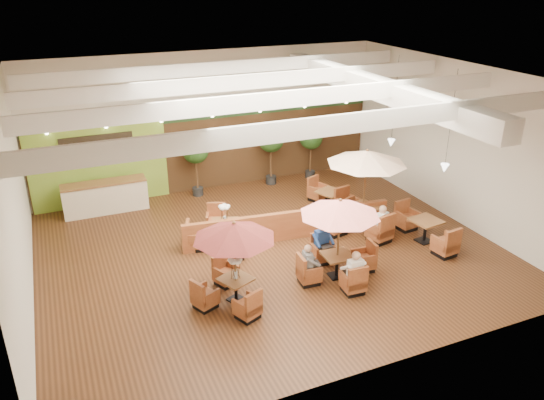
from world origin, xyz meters
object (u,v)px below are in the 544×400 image
topiary_0 (196,153)px  diner_0 (354,268)px  table_4 (425,231)px  table_5 (329,201)px  table_0 (233,245)px  diner_2 (309,260)px  diner_3 (380,221)px  topiary_1 (271,142)px  table_3 (218,232)px  table_1 (339,224)px  service_counter (105,197)px  topiary_2 (311,140)px  diner_4 (380,220)px  table_2 (364,173)px  booth_divider (289,225)px  diner_1 (323,239)px

topiary_0 → diner_0: 8.74m
table_4 → table_5: (-1.65, 3.47, -0.02)m
table_5 → topiary_0: 5.47m
table_0 → diner_2: 2.45m
table_0 → diner_3: size_ratio=3.28×
topiary_1 → table_3: bearing=-130.8°
table_1 → service_counter: bearing=131.0°
table_5 → table_0: bearing=-164.3°
table_4 → topiary_2: bearing=89.3°
table_4 → topiary_0: topiary_0 is taller
table_4 → diner_4: bearing=149.0°
table_5 → service_counter: bearing=134.8°
table_4 → diner_2: 4.73m
table_5 → diner_2: 5.21m
table_3 → diner_0: size_ratio=3.18×
table_1 → table_4: size_ratio=0.92×
diner_0 → table_3: bearing=122.5°
topiary_2 → topiary_1: bearing=180.0°
table_1 → topiary_1: bearing=85.2°
table_2 → table_5: size_ratio=1.09×
booth_divider → table_3: size_ratio=2.60×
table_2 → table_4: table_2 is taller
table_2 → diner_0: size_ratio=3.44×
table_0 → topiary_1: size_ratio=1.01×
diner_2 → diner_4: 3.56m
table_5 → table_3: bearing=169.0°
table_3 → table_4: table_3 is taller
table_1 → diner_0: size_ratio=2.92×
topiary_2 → diner_1: size_ratio=2.68×
table_5 → diner_4: bearing=-107.6°
table_3 → table_0: bearing=-80.7°
topiary_2 → diner_4: 6.25m
table_2 → table_4: bearing=-60.8°
topiary_1 → diner_1: 6.80m
booth_divider → diner_0: diner_0 is taller
table_0 → diner_3: table_0 is taller
table_1 → diner_0: (0.00, -0.91, -0.93)m
table_3 → diner_1: 3.49m
table_0 → topiary_0: topiary_0 is taller
table_1 → diner_2: 1.32m
diner_2 → table_1: bearing=98.4°
booth_divider → diner_2: size_ratio=9.12×
table_4 → topiary_1: bearing=103.9°
service_counter → booth_divider: 7.03m
booth_divider → topiary_1: 5.20m
table_1 → table_5: table_1 is taller
topiary_1 → diner_4: bearing=-78.5°
diner_0 → table_1: bearing=90.5°
table_2 → diner_0: (-2.30, -3.33, -1.28)m
booth_divider → table_4: bearing=-19.2°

